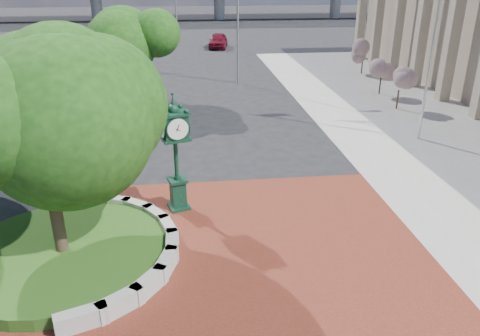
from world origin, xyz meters
name	(u,v)px	position (x,y,z in m)	size (l,w,h in m)	color
ground	(231,250)	(0.00, 0.00, 0.00)	(200.00, 200.00, 0.00)	black
plaza	(235,268)	(0.00, -1.00, 0.02)	(12.00, 12.00, 0.04)	#5F2616
planter_wall	(142,248)	(-2.71, 0.00, 0.27)	(2.96, 6.77, 0.54)	#9E9B93
grass_bed	(63,255)	(-5.00, 0.00, 0.20)	(6.10, 6.10, 0.40)	#1C4012
tree_planter	(44,143)	(-5.00, 0.00, 3.72)	(5.20, 5.20, 6.33)	#38281C
tree_street	(139,51)	(-4.00, 18.00, 3.24)	(4.40, 4.40, 5.45)	#38281C
post_clock	(176,149)	(-1.61, 2.89, 2.32)	(1.06, 1.06, 4.22)	black
parked_car	(218,40)	(2.55, 39.61, 0.77)	(1.83, 4.55, 1.55)	#5C0D1A
flagpole_a	(436,27)	(10.47, 8.98, 5.49)	(1.67, 0.23, 10.71)	silver
street_lamp_near	(241,15)	(2.96, 22.55, 4.94)	(1.88, 0.49, 8.42)	slate
shrub_near	(400,84)	(11.67, 14.35, 1.59)	(1.20, 1.20, 2.20)	#38281C
shrub_mid	(382,71)	(12.05, 18.03, 1.59)	(1.20, 1.20, 2.20)	#38281C
shrub_far	(363,54)	(13.19, 24.61, 1.59)	(1.20, 1.20, 2.20)	#38281C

